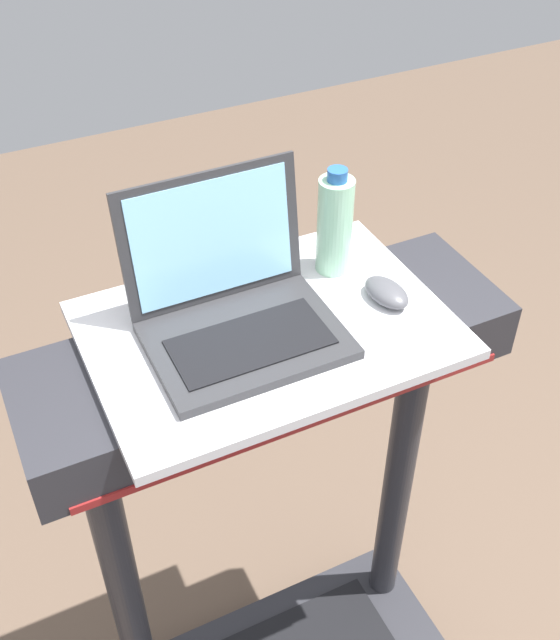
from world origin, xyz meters
TOP-DOWN VIEW (x-y plane):
  - desk_board at (0.00, 0.70)m, footprint 0.62×0.44m
  - laptop at (-0.05, 0.71)m, footprint 0.32×0.28m
  - computer_mouse at (0.22, 0.67)m, footprint 0.07×0.11m
  - water_bottle at (0.18, 0.80)m, footprint 0.07×0.07m

SIDE VIEW (x-z plane):
  - desk_board at x=0.00m, z-range 1.20..1.22m
  - computer_mouse at x=0.22m, z-range 1.22..1.25m
  - laptop at x=-0.05m, z-range 1.14..1.39m
  - water_bottle at x=0.18m, z-range 1.21..1.42m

